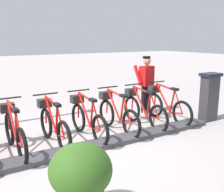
{
  "coord_description": "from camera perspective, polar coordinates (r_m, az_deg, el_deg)",
  "views": [
    {
      "loc": [
        -4.5,
        1.91,
        2.18
      ],
      "look_at": [
        0.5,
        -1.15,
        0.9
      ],
      "focal_mm": 42.93,
      "sensor_mm": 36.0,
      "label": 1
    }
  ],
  "objects": [
    {
      "name": "ground_plane",
      "position": [
        5.35,
        -7.91,
        -11.85
      ],
      "size": [
        60.0,
        60.0,
        0.0
      ],
      "primitive_type": "plane",
      "color": "#BDB1B0"
    },
    {
      "name": "dock_rail_base",
      "position": [
        5.33,
        -7.93,
        -11.36
      ],
      "size": [
        0.44,
        7.0,
        0.1
      ],
      "primitive_type": "cube",
      "color": "#47474C",
      "rests_on": "ground"
    },
    {
      "name": "payment_kiosk",
      "position": [
        7.52,
        19.99,
        -0.04
      ],
      "size": [
        0.36,
        0.52,
        1.28
      ],
      "color": "#38383D",
      "rests_on": "ground"
    },
    {
      "name": "bike_docked_0",
      "position": [
        7.24,
        11.38,
        -1.92
      ],
      "size": [
        1.72,
        0.54,
        1.02
      ],
      "color": "black",
      "rests_on": "ground"
    },
    {
      "name": "bike_docked_1",
      "position": [
        6.75,
        6.53,
        -2.8
      ],
      "size": [
        1.72,
        0.54,
        1.02
      ],
      "color": "black",
      "rests_on": "ground"
    },
    {
      "name": "bike_docked_2",
      "position": [
        6.32,
        0.95,
        -3.77
      ],
      "size": [
        1.72,
        0.54,
        1.02
      ],
      "color": "black",
      "rests_on": "ground"
    },
    {
      "name": "bike_docked_3",
      "position": [
        5.95,
        -5.38,
        -4.84
      ],
      "size": [
        1.72,
        0.54,
        1.02
      ],
      "color": "black",
      "rests_on": "ground"
    },
    {
      "name": "bike_docked_4",
      "position": [
        5.67,
        -12.46,
        -5.95
      ],
      "size": [
        1.72,
        0.54,
        1.02
      ],
      "color": "black",
      "rests_on": "ground"
    },
    {
      "name": "bike_docked_5",
      "position": [
        5.49,
        -20.16,
        -7.06
      ],
      "size": [
        1.72,
        0.54,
        1.02
      ],
      "color": "black",
      "rests_on": "ground"
    },
    {
      "name": "worker_near_rack",
      "position": [
        7.86,
        7.28,
        2.91
      ],
      "size": [
        0.5,
        0.67,
        1.66
      ],
      "color": "white",
      "rests_on": "ground"
    },
    {
      "name": "planter_bush",
      "position": [
        3.35,
        -6.66,
        -17.03
      ],
      "size": [
        0.76,
        0.76,
        0.97
      ],
      "color": "#59544C",
      "rests_on": "ground"
    }
  ]
}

